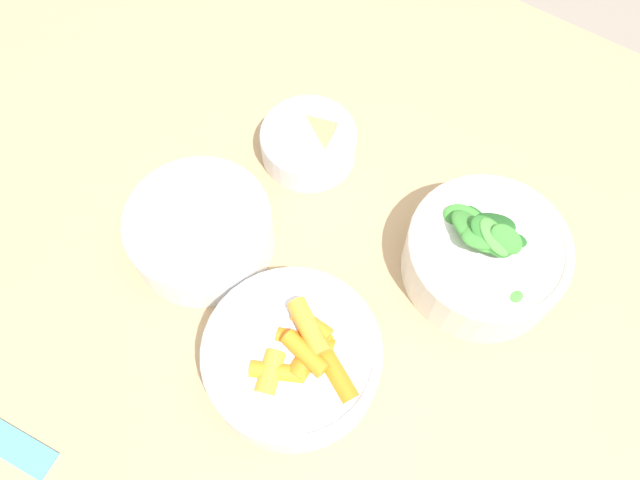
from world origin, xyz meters
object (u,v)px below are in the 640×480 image
bowl_greens (485,254)px  bowl_carrots (293,356)px  bowl_cookies (306,141)px  bowl_beans_hotdog (201,231)px

bowl_greens → bowl_carrots: bearing=62.3°
bowl_carrots → bowl_cookies: bowl_carrots is taller
bowl_carrots → bowl_greens: bearing=-117.7°
bowl_cookies → bowl_carrots: bearing=122.0°
bowl_greens → bowl_beans_hotdog: bowl_greens is taller
bowl_carrots → bowl_cookies: 0.26m
bowl_greens → bowl_beans_hotdog: (0.27, 0.14, -0.01)m
bowl_greens → bowl_cookies: 0.24m
bowl_beans_hotdog → bowl_cookies: size_ratio=1.38×
bowl_carrots → bowl_beans_hotdog: 0.17m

